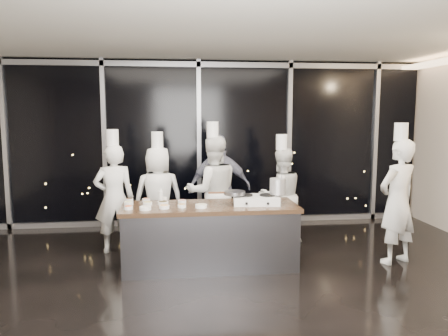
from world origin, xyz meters
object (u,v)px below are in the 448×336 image
(stock_pot, at_px, (278,186))
(guest, at_px, (220,188))
(frying_pan, at_px, (234,193))
(chef_left, at_px, (158,195))
(chef_far_left, at_px, (114,197))
(chef_right, at_px, (281,195))
(demo_counter, at_px, (210,236))
(stove, at_px, (256,200))
(chef_side, at_px, (398,200))
(chef_center, at_px, (213,191))

(stock_pot, bearing_deg, guest, 117.69)
(frying_pan, bearing_deg, chef_left, 140.59)
(chef_far_left, height_order, chef_right, chef_far_left)
(demo_counter, relative_size, frying_pan, 4.60)
(stove, bearing_deg, chef_side, 3.13)
(demo_counter, relative_size, stock_pot, 11.01)
(frying_pan, height_order, chef_right, chef_right)
(chef_far_left, bearing_deg, guest, -177.78)
(chef_left, height_order, guest, chef_left)
(frying_pan, height_order, guest, guest)
(stove, height_order, chef_left, chef_left)
(frying_pan, relative_size, guest, 0.29)
(stove, distance_m, frying_pan, 0.33)
(chef_far_left, xyz_separation_m, guest, (1.71, 0.40, 0.04))
(chef_left, bearing_deg, chef_far_left, 9.09)
(stove, bearing_deg, guest, 112.66)
(stove, distance_m, chef_side, 2.06)
(frying_pan, height_order, chef_left, chef_left)
(frying_pan, bearing_deg, stock_pot, 3.44)
(demo_counter, xyz_separation_m, frying_pan, (0.34, 0.00, 0.61))
(stock_pot, xyz_separation_m, chef_side, (1.75, -0.10, -0.23))
(stock_pot, distance_m, chef_far_left, 2.57)
(demo_counter, distance_m, stock_pot, 1.19)
(guest, bearing_deg, chef_far_left, 9.20)
(frying_pan, relative_size, chef_right, 0.29)
(frying_pan, relative_size, chef_far_left, 0.28)
(chef_center, bearing_deg, chef_left, -14.12)
(chef_right, relative_size, chef_side, 0.90)
(stove, height_order, chef_right, chef_right)
(frying_pan, distance_m, chef_left, 1.58)
(stove, height_order, frying_pan, frying_pan)
(demo_counter, distance_m, chef_right, 1.71)
(stove, relative_size, chef_left, 0.36)
(demo_counter, relative_size, chef_side, 1.20)
(chef_center, height_order, chef_right, chef_center)
(demo_counter, distance_m, frying_pan, 0.70)
(demo_counter, relative_size, chef_left, 1.31)
(demo_counter, relative_size, guest, 1.35)
(frying_pan, xyz_separation_m, chef_right, (0.94, 1.06, -0.25))
(chef_center, bearing_deg, guest, -124.98)
(demo_counter, xyz_separation_m, stock_pot, (0.96, -0.03, 0.70))
(frying_pan, distance_m, guest, 1.29)
(chef_center, xyz_separation_m, chef_right, (1.15, 0.05, -0.10))
(chef_left, bearing_deg, chef_right, 167.37)
(chef_right, bearing_deg, chef_side, 127.43)
(stove, height_order, stock_pot, stock_pot)
(chef_far_left, relative_size, chef_center, 0.94)
(demo_counter, xyz_separation_m, chef_far_left, (-1.43, 0.88, 0.42))
(stove, bearing_deg, stock_pot, 3.66)
(chef_right, xyz_separation_m, chef_side, (1.43, -1.19, 0.11))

